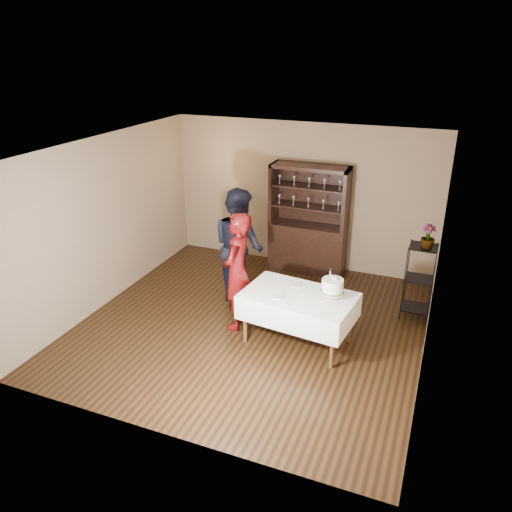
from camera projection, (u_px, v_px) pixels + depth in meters
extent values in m
plane|color=black|center=(252.00, 325.00, 7.64)|extent=(5.00, 5.00, 0.00)
plane|color=silver|center=(251.00, 148.00, 6.57)|extent=(5.00, 5.00, 0.00)
cube|color=#76624C|center=(303.00, 196.00, 9.23)|extent=(5.00, 0.02, 2.70)
cube|color=#76624C|center=(107.00, 221.00, 7.95)|extent=(0.02, 5.00, 2.70)
cube|color=#76624C|center=(436.00, 271.00, 6.26)|extent=(0.02, 5.00, 2.70)
cube|color=black|center=(307.00, 247.00, 9.30)|extent=(1.40, 0.48, 0.90)
cube|color=black|center=(313.00, 193.00, 9.09)|extent=(1.40, 0.03, 1.10)
cube|color=black|center=(311.00, 167.00, 8.70)|extent=(1.40, 0.48, 0.06)
cube|color=black|center=(309.00, 206.00, 8.98)|extent=(1.28, 0.42, 0.02)
cube|color=black|center=(310.00, 187.00, 8.84)|extent=(1.28, 0.42, 0.02)
cylinder|color=black|center=(404.00, 285.00, 7.55)|extent=(0.02, 0.02, 1.20)
cylinder|color=black|center=(431.00, 289.00, 7.41)|extent=(0.02, 0.02, 1.20)
cylinder|color=black|center=(407.00, 274.00, 7.89)|extent=(0.02, 0.02, 1.20)
cylinder|color=black|center=(433.00, 278.00, 7.75)|extent=(0.02, 0.02, 1.20)
cube|color=black|center=(415.00, 307.00, 7.83)|extent=(0.40, 0.40, 0.02)
cube|color=black|center=(419.00, 279.00, 7.63)|extent=(0.40, 0.40, 0.01)
cube|color=black|center=(424.00, 247.00, 7.42)|extent=(0.40, 0.40, 0.02)
cube|color=white|center=(298.00, 306.00, 6.98)|extent=(1.63, 1.12, 0.35)
cylinder|color=#4B2E1B|center=(245.00, 320.00, 7.07)|extent=(0.06, 0.06, 0.73)
cylinder|color=#4B2E1B|center=(332.00, 345.00, 6.49)|extent=(0.06, 0.06, 0.73)
cylinder|color=#4B2E1B|center=(269.00, 299.00, 7.65)|extent=(0.06, 0.06, 0.73)
cylinder|color=#4B2E1B|center=(351.00, 320.00, 7.07)|extent=(0.06, 0.06, 0.73)
imported|color=#340604|center=(237.00, 271.00, 7.29)|extent=(0.46, 0.67, 1.80)
imported|color=black|center=(239.00, 246.00, 8.03)|extent=(1.18, 1.12, 1.92)
cylinder|color=white|center=(332.00, 298.00, 6.81)|extent=(0.18, 0.18, 0.01)
cylinder|color=white|center=(332.00, 295.00, 6.80)|extent=(0.05, 0.05, 0.09)
cylinder|color=white|center=(332.00, 292.00, 6.77)|extent=(0.33, 0.33, 0.01)
cylinder|color=#467035|center=(332.00, 291.00, 6.77)|extent=(0.32, 0.32, 0.02)
cylinder|color=white|center=(332.00, 285.00, 6.74)|extent=(0.38, 0.38, 0.18)
sphere|color=#526CB1|center=(335.00, 279.00, 6.69)|extent=(0.02, 0.02, 0.02)
cube|color=silver|center=(330.00, 275.00, 6.67)|extent=(0.02, 0.02, 0.13)
cube|color=black|center=(331.00, 270.00, 6.64)|extent=(0.02, 0.02, 0.05)
cylinder|color=white|center=(277.00, 296.00, 6.85)|extent=(0.21, 0.21, 0.01)
cylinder|color=white|center=(297.00, 285.00, 7.16)|extent=(0.19, 0.19, 0.01)
imported|color=#467035|center=(428.00, 236.00, 7.29)|extent=(0.25, 0.25, 0.36)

